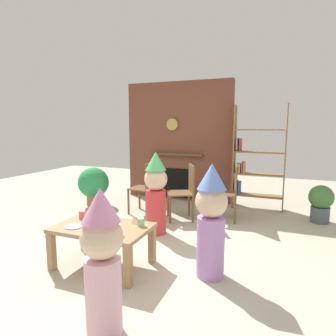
# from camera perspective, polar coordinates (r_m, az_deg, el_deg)

# --- Properties ---
(ground_plane) EXTENTS (12.00, 12.00, 0.00)m
(ground_plane) POSITION_cam_1_polar(r_m,az_deg,el_deg) (3.66, -4.66, -16.08)
(ground_plane) COLOR #BCB29E
(brick_fireplace_feature) EXTENTS (2.20, 0.28, 2.40)m
(brick_fireplace_feature) POSITION_cam_1_polar(r_m,az_deg,el_deg) (5.93, 2.11, 5.20)
(brick_fireplace_feature) COLOR brown
(brick_fireplace_feature) RESTS_ON ground_plane
(bookshelf) EXTENTS (0.90, 0.28, 1.90)m
(bookshelf) POSITION_cam_1_polar(r_m,az_deg,el_deg) (5.44, 16.94, 1.16)
(bookshelf) COLOR olive
(bookshelf) RESTS_ON ground_plane
(coffee_table) EXTENTS (1.01, 0.63, 0.45)m
(coffee_table) POSITION_cam_1_polar(r_m,az_deg,el_deg) (3.23, -12.88, -12.43)
(coffee_table) COLOR #9E7A51
(coffee_table) RESTS_ON ground_plane
(paper_cup_near_left) EXTENTS (0.08, 0.08, 0.09)m
(paper_cup_near_left) POSITION_cam_1_polar(r_m,az_deg,el_deg) (3.49, -16.70, -8.94)
(paper_cup_near_left) COLOR #E5666B
(paper_cup_near_left) RESTS_ON coffee_table
(paper_cup_near_right) EXTENTS (0.07, 0.07, 0.11)m
(paper_cup_near_right) POSITION_cam_1_polar(r_m,az_deg,el_deg) (3.25, -15.48, -10.00)
(paper_cup_near_right) COLOR #E5666B
(paper_cup_near_right) RESTS_ON coffee_table
(paper_cup_center) EXTENTS (0.07, 0.07, 0.09)m
(paper_cup_center) POSITION_cam_1_polar(r_m,az_deg,el_deg) (3.13, -5.42, -10.67)
(paper_cup_center) COLOR #8CD18C
(paper_cup_center) RESTS_ON coffee_table
(paper_cup_far_left) EXTENTS (0.07, 0.07, 0.10)m
(paper_cup_far_left) POSITION_cam_1_polar(r_m,az_deg,el_deg) (2.98, -15.16, -11.76)
(paper_cup_far_left) COLOR #8CD18C
(paper_cup_far_left) RESTS_ON coffee_table
(paper_cup_far_right) EXTENTS (0.08, 0.08, 0.10)m
(paper_cup_far_right) POSITION_cam_1_polar(r_m,az_deg,el_deg) (2.92, -10.16, -11.96)
(paper_cup_far_right) COLOR silver
(paper_cup_far_right) RESTS_ON coffee_table
(paper_plate_front) EXTENTS (0.19, 0.19, 0.01)m
(paper_plate_front) POSITION_cam_1_polar(r_m,az_deg,el_deg) (3.26, -18.25, -10.98)
(paper_plate_front) COLOR white
(paper_plate_front) RESTS_ON coffee_table
(paper_plate_rear) EXTENTS (0.21, 0.21, 0.01)m
(paper_plate_rear) POSITION_cam_1_polar(r_m,az_deg,el_deg) (3.11, -12.59, -11.68)
(paper_plate_rear) COLOR white
(paper_plate_rear) RESTS_ON coffee_table
(birthday_cake_slice) EXTENTS (0.10, 0.10, 0.09)m
(birthday_cake_slice) POSITION_cam_1_polar(r_m,az_deg,el_deg) (3.23, -6.75, -10.05)
(birthday_cake_slice) COLOR #EAC68C
(birthday_cake_slice) RESTS_ON coffee_table
(table_fork) EXTENTS (0.03, 0.15, 0.01)m
(table_fork) POSITION_cam_1_polar(r_m,az_deg,el_deg) (3.40, -14.00, -10.02)
(table_fork) COLOR silver
(table_fork) RESTS_ON coffee_table
(child_with_cone_hat) EXTENTS (0.30, 0.30, 1.09)m
(child_with_cone_hat) POSITION_cam_1_polar(r_m,az_deg,el_deg) (2.17, -12.94, -17.25)
(child_with_cone_hat) COLOR #EAB2C6
(child_with_cone_hat) RESTS_ON ground_plane
(child_in_pink) EXTENTS (0.32, 0.32, 1.16)m
(child_in_pink) POSITION_cam_1_polar(r_m,az_deg,el_deg) (2.91, 8.57, -9.78)
(child_in_pink) COLOR #B27FCC
(child_in_pink) RESTS_ON ground_plane
(child_by_the_chairs) EXTENTS (0.32, 0.32, 1.17)m
(child_by_the_chairs) POSITION_cam_1_polar(r_m,az_deg,el_deg) (4.02, -2.42, -4.55)
(child_by_the_chairs) COLOR #D13838
(child_by_the_chairs) RESTS_ON ground_plane
(dining_chair_left) EXTENTS (0.43, 0.43, 0.90)m
(dining_chair_left) POSITION_cam_1_polar(r_m,az_deg,el_deg) (4.97, -4.17, -3.34)
(dining_chair_left) COLOR brown
(dining_chair_left) RESTS_ON ground_plane
(dining_chair_middle) EXTENTS (0.54, 0.54, 0.90)m
(dining_chair_middle) POSITION_cam_1_polar(r_m,az_deg,el_deg) (4.65, 3.54, -4.13)
(dining_chair_middle) COLOR brown
(dining_chair_middle) RESTS_ON ground_plane
(dining_chair_right) EXTENTS (0.45, 0.45, 0.90)m
(dining_chair_right) POSITION_cam_1_polar(r_m,az_deg,el_deg) (4.70, 12.24, -4.18)
(dining_chair_right) COLOR brown
(dining_chair_right) RESTS_ON ground_plane
(potted_plant_tall) EXTENTS (0.37, 0.37, 0.60)m
(potted_plant_tall) POSITION_cam_1_polar(r_m,az_deg,el_deg) (5.14, 28.13, -5.96)
(potted_plant_tall) COLOR #4C5660
(potted_plant_tall) RESTS_ON ground_plane
(potted_plant_short) EXTENTS (0.58, 0.58, 0.74)m
(potted_plant_short) POSITION_cam_1_polar(r_m,az_deg,el_deg) (5.67, -14.60, -3.06)
(potted_plant_short) COLOR #9E5B42
(potted_plant_short) RESTS_ON ground_plane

